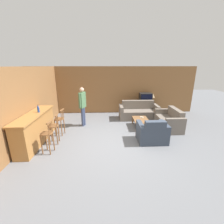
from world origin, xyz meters
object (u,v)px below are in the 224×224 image
(armchair_near, at_px, (152,133))
(book_on_table, at_px, (142,117))
(couch_far, at_px, (138,112))
(tv, at_px, (146,98))
(loveseat_right, at_px, (169,121))
(bottle, at_px, (38,109))
(person_by_window, at_px, (83,104))
(coffee_table, at_px, (141,120))
(table_lamp, at_px, (153,96))
(tv_unit, at_px, (145,108))
(bar_chair_near, at_px, (47,136))
(bar_chair_mid, at_px, (54,128))
(bar_chair_far, at_px, (60,121))

(armchair_near, height_order, book_on_table, armchair_near)
(couch_far, height_order, tv, tv)
(loveseat_right, distance_m, bottle, 5.26)
(loveseat_right, xyz_separation_m, tv, (-0.55, 2.09, 0.58))
(tv, relative_size, person_by_window, 0.38)
(coffee_table, distance_m, table_lamp, 2.36)
(couch_far, bearing_deg, person_by_window, -161.83)
(couch_far, bearing_deg, bottle, -150.75)
(tv_unit, height_order, table_lamp, table_lamp)
(bar_chair_near, xyz_separation_m, person_by_window, (0.78, 2.20, 0.44))
(bottle, distance_m, person_by_window, 1.90)
(bar_chair_mid, relative_size, couch_far, 0.53)
(tv, xyz_separation_m, person_by_window, (-3.24, -1.67, 0.10))
(book_on_table, relative_size, person_by_window, 0.11)
(book_on_table, distance_m, person_by_window, 2.72)
(bar_chair_near, height_order, bottle, bottle)
(bar_chair_near, relative_size, coffee_table, 1.02)
(couch_far, relative_size, person_by_window, 1.14)
(tv, bearing_deg, couch_far, -124.21)
(tv, bearing_deg, bar_chair_far, -147.27)
(bar_chair_near, height_order, bar_chair_mid, same)
(tv_unit, bearing_deg, bar_chair_far, -147.24)
(armchair_near, bearing_deg, bar_chair_near, -170.51)
(bar_chair_far, bearing_deg, couch_far, 27.32)
(tv_unit, height_order, book_on_table, tv_unit)
(bar_chair_mid, distance_m, table_lamp, 5.51)
(person_by_window, bearing_deg, bottle, -133.93)
(bar_chair_near, distance_m, coffee_table, 3.85)
(bar_chair_mid, relative_size, tv, 1.56)
(book_on_table, height_order, person_by_window, person_by_window)
(bottle, bearing_deg, tv_unit, 33.71)
(bottle, bearing_deg, armchair_near, -3.73)
(couch_far, xyz_separation_m, armchair_near, (-0.04, -2.51, 0.00))
(couch_far, distance_m, book_on_table, 0.95)
(couch_far, xyz_separation_m, person_by_window, (-2.70, -0.89, 0.68))
(loveseat_right, relative_size, person_by_window, 0.86)
(loveseat_right, relative_size, book_on_table, 7.84)
(armchair_near, xyz_separation_m, bottle, (-3.98, 0.26, 0.87))
(book_on_table, bearing_deg, tv, 71.34)
(bar_chair_near, relative_size, person_by_window, 0.60)
(couch_far, xyz_separation_m, tv_unit, (0.53, 0.78, -0.01))
(couch_far, height_order, table_lamp, table_lamp)
(coffee_table, height_order, tv, tv)
(bar_chair_near, bearing_deg, couch_far, 41.53)
(bar_chair_far, xyz_separation_m, bottle, (-0.53, -0.45, 0.63))
(armchair_near, xyz_separation_m, book_on_table, (-0.02, 1.56, 0.06))
(bottle, height_order, table_lamp, bottle)
(bar_chair_near, height_order, bar_chair_far, same)
(tv_unit, bearing_deg, book_on_table, -108.63)
(bar_chair_far, xyz_separation_m, loveseat_right, (4.56, 0.49, -0.24))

